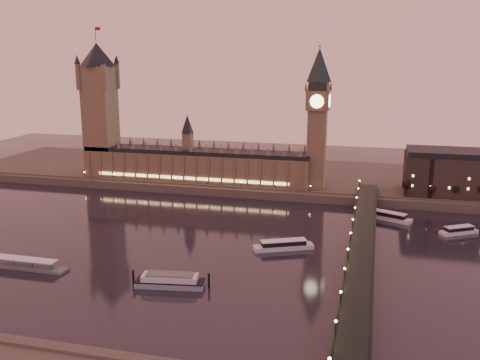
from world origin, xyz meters
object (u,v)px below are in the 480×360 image
object	(u,v)px
moored_barge	(170,281)
pontoon_pier	(25,266)
cruise_boat_a	(283,245)
cruise_boat_b	(389,216)

from	to	relation	value
moored_barge	pontoon_pier	bearing A→B (deg)	169.86
cruise_boat_a	pontoon_pier	xyz separation A→B (m)	(-119.93, -57.98, -1.02)
cruise_boat_a	cruise_boat_b	xyz separation A→B (m)	(56.39, 68.92, 0.04)
cruise_boat_a	moored_barge	distance (m)	73.30
cruise_boat_a	cruise_boat_b	world-z (taller)	cruise_boat_b
pontoon_pier	cruise_boat_a	bearing A→B (deg)	25.80
cruise_boat_a	moored_barge	xyz separation A→B (m)	(-42.02, -60.06, 0.51)
cruise_boat_b	pontoon_pier	size ratio (longest dim) A/B	0.66
cruise_boat_a	pontoon_pier	size ratio (longest dim) A/B	0.73
moored_barge	cruise_boat_a	bearing A→B (deg)	46.41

